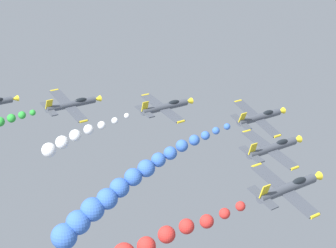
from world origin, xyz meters
TOP-DOWN VIEW (x-y plane):
  - airplane_lead at (5.14, 14.32)m, footprint 8.94×10.35m
  - smoke_trail_lead at (4.20, -13.83)m, footprint 4.04×29.75m
  - airplane_left_inner at (-6.35, 4.74)m, footprint 9.33×10.35m
  - smoke_trail_left_inner at (-5.67, -13.38)m, footprint 2.68×15.73m
  - airplane_right_inner at (15.97, 5.14)m, footprint 9.23×10.35m
  - airplane_left_outer at (-17.33, -5.85)m, footprint 9.08×10.35m
  - airplane_right_outer at (27.54, -5.39)m, footprint 9.11×10.35m

SIDE VIEW (x-z plane):
  - smoke_trail_lead at x=4.20m, z-range 113.96..125.78m
  - smoke_trail_left_inner at x=-5.67m, z-range 123.94..127.24m
  - airplane_lead at x=5.14m, z-range 123.96..128.04m
  - airplane_right_inner at x=15.97m, z-range 124.42..127.82m
  - airplane_left_outer at x=-17.33m, z-range 124.92..128.61m
  - airplane_left_inner at x=-6.35m, z-range 125.24..128.46m
  - airplane_right_outer at x=27.54m, z-range 125.26..128.87m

